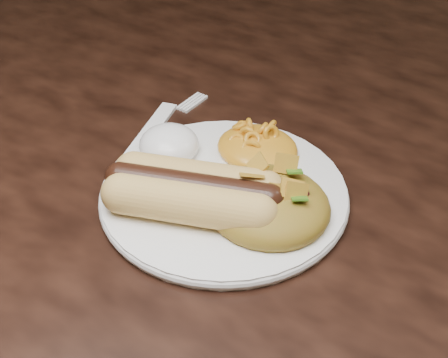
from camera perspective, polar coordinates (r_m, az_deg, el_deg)
The scene contains 7 objects.
table at distance 0.65m, azimuth 9.04°, elevation -2.33°, with size 1.60×0.90×0.75m.
plate at distance 0.51m, azimuth -0.00°, elevation -1.34°, with size 0.20×0.20×0.01m, color white.
hotdog at distance 0.48m, azimuth -2.82°, elevation -1.09°, with size 0.12×0.10×0.03m.
mac_and_cheese at distance 0.54m, azimuth 3.11°, elevation 3.71°, with size 0.07×0.07×0.03m, color gold.
sour_cream at distance 0.54m, azimuth -5.10°, elevation 3.80°, with size 0.05×0.05×0.03m, color white.
taco_salad at distance 0.47m, azimuth 4.12°, elevation -1.52°, with size 0.10×0.09×0.04m.
fork at distance 0.59m, azimuth -6.79°, elevation 4.28°, with size 0.02×0.12×0.00m, color white.
Camera 1 is at (0.20, -0.46, 1.08)m, focal length 50.00 mm.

